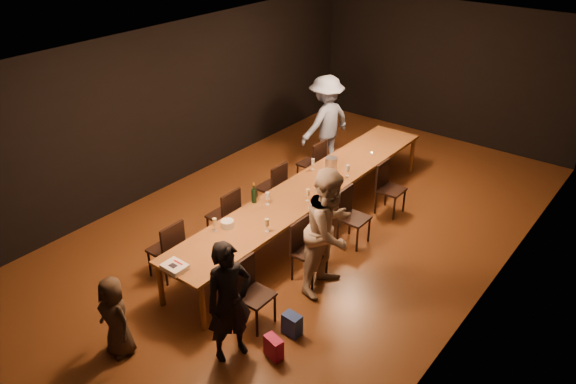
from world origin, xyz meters
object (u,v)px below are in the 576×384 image
Objects in this scene: plate_stack at (227,224)px; ice_bucket at (331,164)px; chair_right_0 at (255,295)px; chair_left_2 at (271,187)px; champagne_bottle at (254,193)px; table at (311,189)px; birthday_cake at (175,267)px; man_blue at (326,122)px; chair_right_1 at (310,252)px; child at (115,316)px; woman_tan at (330,231)px; chair_right_3 at (391,189)px; chair_left_1 at (223,215)px; woman_birthday at (229,302)px; chair_left_3 at (311,163)px; chair_left_0 at (166,249)px; chair_right_2 at (354,218)px.

ice_bucket is at bearing 86.55° from plate_stack.
chair_left_2 is at bearing -144.69° from chair_right_0.
chair_left_2 is 2.74× the size of champagne_bottle.
table is 19.09× the size of birthday_cake.
chair_right_0 is 0.50× the size of man_blue.
child is (-0.99, -2.60, 0.08)m from chair_right_1.
woman_tan is at bearing -45.35° from table.
chair_right_1 is 0.50× the size of woman_tan.
man_blue is 3.16m from champagne_bottle.
chair_right_3 is 2.08m from chair_left_2.
table is 6.45× the size of chair_right_0.
chair_left_2 is 4.00× the size of ice_bucket.
chair_left_1 is at bearing -35.31° from chair_right_3.
chair_left_3 is at bearing 43.10° from woman_birthday.
plate_stack is at bearing -121.36° from chair_right_0.
chair_left_3 is 3.03m from plate_stack.
woman_tan is (2.00, -2.36, 0.46)m from chair_left_3.
chair_left_0 is (-1.70, -3.60, 0.00)m from chair_right_3.
chair_left_2 is 4.91× the size of plate_stack.
ice_bucket reaches higher than chair_right_3.
man_blue is 1.73× the size of child.
chair_left_0 is at bearing -109.50° from table.
chair_left_3 is at bearing 147.13° from ice_bucket.
plate_stack is at bearing -31.49° from chair_right_2.
plate_stack is at bearing -19.96° from chair_right_3.
plate_stack is (0.63, 0.65, 0.34)m from chair_left_0.
man_blue reaches higher than child.
child reaches higher than table.
chair_left_0 reaches higher than birthday_cake.
chair_right_2 is 4.00× the size of ice_bucket.
chair_left_1 is at bearing -90.00° from chair_right_1.
chair_right_2 is 2.94m from chair_left_0.
birthday_cake is (-0.91, -2.90, 0.32)m from chair_right_2.
table is 1.65m from woman_tan.
champagne_bottle is (0.46, -2.17, 0.45)m from chair_left_3.
champagne_bottle is (0.46, 0.23, 0.45)m from chair_left_1.
chair_right_2 is at bearing 73.92° from birthday_cake.
chair_left_0 is 2.40m from woman_tan.
chair_right_0 is 1.00× the size of chair_left_1.
chair_right_1 is 1.34m from champagne_bottle.
table is at bearing -90.00° from chair_right_2.
ice_bucket is (0.07, 4.50, 0.32)m from child.
woman_tan is 7.99× the size of ice_bucket.
chair_right_0 and chair_left_1 have the same top height.
chair_left_1 reaches higher than plate_stack.
chair_left_2 is 3.02m from birthday_cake.
chair_left_1 is 2.74× the size of champagne_bottle.
chair_right_0 reaches higher than plate_stack.
chair_left_2 is at bearing 105.25° from child.
champagne_bottle is at bearing -139.19° from chair_right_0.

